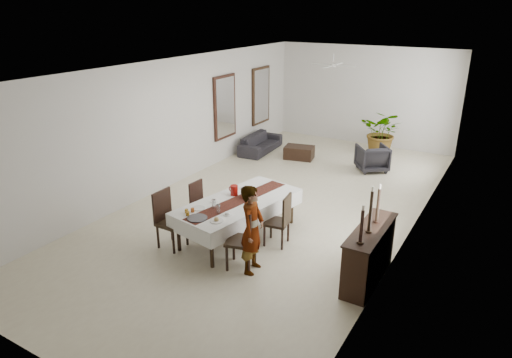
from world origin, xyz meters
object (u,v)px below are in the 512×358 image
at_px(dining_table_top, 238,202).
at_px(sideboard_body, 369,255).
at_px(red_pitcher, 234,190).
at_px(sofa, 261,143).
at_px(woman, 252,229).

bearing_deg(dining_table_top, sideboard_body, 6.16).
bearing_deg(red_pitcher, sofa, 114.55).
distance_m(red_pitcher, woman, 1.61).
height_order(red_pitcher, sideboard_body, red_pitcher).
xyz_separation_m(sideboard_body, sofa, (-5.24, 5.40, -0.20)).
height_order(dining_table_top, woman, woman).
bearing_deg(sideboard_body, dining_table_top, 175.69).
distance_m(red_pitcher, sideboard_body, 3.01).
xyz_separation_m(red_pitcher, woman, (1.12, -1.15, -0.08)).
bearing_deg(sideboard_body, red_pitcher, 172.21).
height_order(woman, sideboard_body, woman).
relative_size(woman, sofa, 0.87).
bearing_deg(dining_table_top, red_pitcher, 149.04).
distance_m(dining_table_top, sofa, 5.79).
distance_m(dining_table_top, sideboard_body, 2.75).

